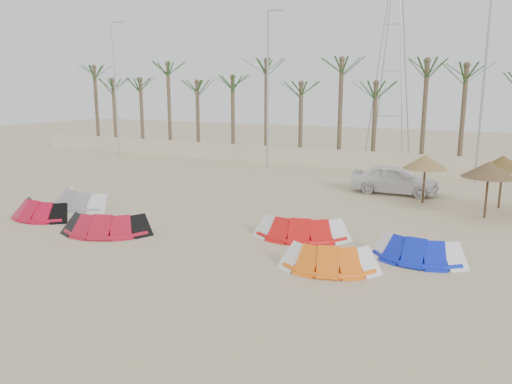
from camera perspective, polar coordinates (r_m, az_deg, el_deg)
The scene contains 17 objects.
ground at distance 16.78m, azimuth -9.22°, elevation -8.12°, with size 120.00×120.00×0.00m, color #C5AF8E.
boundary_wall at distance 36.34m, azimuth 11.28°, elevation 3.62°, with size 60.00×0.30×1.30m, color beige.
palm_line at distance 37.29m, azimuth 13.28°, elevation 12.67°, with size 52.00×4.00×7.70m.
lamp_a at distance 43.93m, azimuth -15.75°, elevation 11.48°, with size 1.25×0.14×11.00m.
lamp_b at distance 36.15m, azimuth 1.40°, elevation 11.94°, with size 1.25×0.14×11.00m.
lamp_c at distance 32.80m, azimuth 24.61°, elevation 10.91°, with size 1.25×0.14×11.00m.
pylon at distance 41.99m, azimuth 14.73°, elevation 3.64°, with size 3.00×3.00×14.00m, color #A5A8AD, non-canonical shape.
kite_grey at distance 25.89m, azimuth -19.01°, elevation -0.57°, with size 3.88×2.21×0.90m.
kite_red_left at distance 24.20m, azimuth -23.04°, elevation -1.71°, with size 3.26×1.62×0.90m.
kite_red_mid at distance 20.75m, azimuth -16.20°, elevation -3.35°, with size 3.86×2.58×0.90m.
kite_red_right at distance 19.50m, azimuth 5.54°, elevation -3.89°, with size 3.81×2.25×0.90m.
kite_orange at distance 16.28m, azimuth 8.70°, elevation -7.19°, with size 3.33×2.13×0.90m.
kite_blue at distance 17.76m, azimuth 18.07°, elevation -6.02°, with size 3.18×1.73×0.90m.
parasol_left at distance 26.13m, azimuth 18.80°, elevation 3.27°, with size 2.18×2.18×2.44m.
parasol_mid at distance 24.05m, azimuth 25.07°, elevation 2.34°, with size 2.33×2.33×2.54m.
parasol_right at distance 26.37m, azimuth 26.39°, elevation 2.99°, with size 2.13×2.13×2.56m.
car at distance 28.26m, azimuth 15.55°, elevation 1.41°, with size 1.87×4.64×1.58m, color white.
Camera 1 is at (9.29, -12.77, 5.67)m, focal length 35.00 mm.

